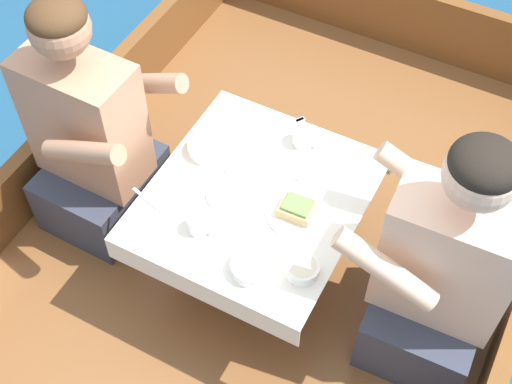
# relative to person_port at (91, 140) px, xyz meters

# --- Properties ---
(ground_plane) EXTENTS (60.00, 60.00, 0.00)m
(ground_plane) POSITION_rel_person_port_xyz_m (0.65, -0.01, -0.73)
(ground_plane) COLOR navy
(boat_deck) EXTENTS (1.92, 3.08, 0.32)m
(boat_deck) POSITION_rel_person_port_xyz_m (0.65, -0.01, -0.57)
(boat_deck) COLOR brown
(boat_deck) RESTS_ON ground_plane
(gunwale_port) EXTENTS (0.06, 3.08, 0.29)m
(gunwale_port) POSITION_rel_person_port_xyz_m (-0.28, -0.01, -0.27)
(gunwale_port) COLOR brown
(gunwale_port) RESTS_ON boat_deck
(gunwale_starboard) EXTENTS (0.06, 3.08, 0.29)m
(gunwale_starboard) POSITION_rel_person_port_xyz_m (1.58, -0.01, -0.27)
(gunwale_starboard) COLOR brown
(gunwale_starboard) RESTS_ON boat_deck
(bow_coaming) EXTENTS (1.80, 0.06, 0.33)m
(bow_coaming) POSITION_rel_person_port_xyz_m (0.65, 1.50, -0.25)
(bow_coaming) COLOR brown
(bow_coaming) RESTS_ON boat_deck
(cockpit_table) EXTENTS (0.70, 0.77, 0.43)m
(cockpit_table) POSITION_rel_person_port_xyz_m (0.65, 0.05, -0.03)
(cockpit_table) COLOR #B2B2B7
(cockpit_table) RESTS_ON boat_deck
(person_port) EXTENTS (0.53, 0.45, 1.02)m
(person_port) POSITION_rel_person_port_xyz_m (0.00, 0.00, 0.00)
(person_port) COLOR #333847
(person_port) RESTS_ON boat_deck
(person_starboard) EXTENTS (0.53, 0.45, 1.01)m
(person_starboard) POSITION_rel_person_port_xyz_m (1.30, 0.06, -0.00)
(person_starboard) COLOR #333847
(person_starboard) RESTS_ON boat_deck
(plate_sandwich) EXTENTS (0.21, 0.21, 0.01)m
(plate_sandwich) POSITION_rel_person_port_xyz_m (0.81, 0.04, 0.02)
(plate_sandwich) COLOR white
(plate_sandwich) RESTS_ON cockpit_table
(plate_bread) EXTENTS (0.17, 0.17, 0.01)m
(plate_bread) POSITION_rel_person_port_xyz_m (0.58, 0.01, 0.02)
(plate_bread) COLOR white
(plate_bread) RESTS_ON cockpit_table
(sandwich) EXTENTS (0.11, 0.10, 0.05)m
(sandwich) POSITION_rel_person_port_xyz_m (0.81, 0.04, 0.05)
(sandwich) COLOR tan
(sandwich) RESTS_ON plate_sandwich
(bowl_port_near) EXTENTS (0.13, 0.13, 0.04)m
(bowl_port_near) POSITION_rel_person_port_xyz_m (0.78, -0.22, 0.04)
(bowl_port_near) COLOR white
(bowl_port_near) RESTS_ON cockpit_table
(bowl_starboard_near) EXTENTS (0.11, 0.11, 0.04)m
(bowl_starboard_near) POSITION_rel_person_port_xyz_m (0.92, -0.15, 0.04)
(bowl_starboard_near) COLOR white
(bowl_starboard_near) RESTS_ON cockpit_table
(bowl_center_far) EXTENTS (0.14, 0.14, 0.04)m
(bowl_center_far) POSITION_rel_person_port_xyz_m (0.41, 0.14, 0.04)
(bowl_center_far) COLOR white
(bowl_center_far) RESTS_ON cockpit_table
(coffee_cup_port) EXTENTS (0.10, 0.07, 0.06)m
(coffee_cup_port) POSITION_rel_person_port_xyz_m (0.55, -0.16, 0.04)
(coffee_cup_port) COLOR white
(coffee_cup_port) RESTS_ON cockpit_table
(coffee_cup_starboard) EXTENTS (0.11, 0.08, 0.06)m
(coffee_cup_starboard) POSITION_rel_person_port_xyz_m (0.69, 0.34, 0.05)
(coffee_cup_starboard) COLOR white
(coffee_cup_starboard) RESTS_ON cockpit_table
(utensil_spoon_port) EXTENTS (0.17, 0.05, 0.01)m
(utensil_spoon_port) POSITION_rel_person_port_xyz_m (0.70, 0.17, 0.02)
(utensil_spoon_port) COLOR silver
(utensil_spoon_port) RESTS_ON cockpit_table
(utensil_knife_starboard) EXTENTS (0.17, 0.06, 0.00)m
(utensil_knife_starboard) POSITION_rel_person_port_xyz_m (0.35, -0.15, 0.02)
(utensil_knife_starboard) COLOR silver
(utensil_knife_starboard) RESTS_ON cockpit_table
(utensil_fork_starboard) EXTENTS (0.11, 0.15, 0.00)m
(utensil_fork_starboard) POSITION_rel_person_port_xyz_m (0.60, 0.39, 0.02)
(utensil_fork_starboard) COLOR silver
(utensil_fork_starboard) RESTS_ON cockpit_table
(utensil_spoon_center) EXTENTS (0.11, 0.15, 0.01)m
(utensil_spoon_center) POSITION_rel_person_port_xyz_m (0.48, 0.06, 0.02)
(utensil_spoon_center) COLOR silver
(utensil_spoon_center) RESTS_ON cockpit_table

